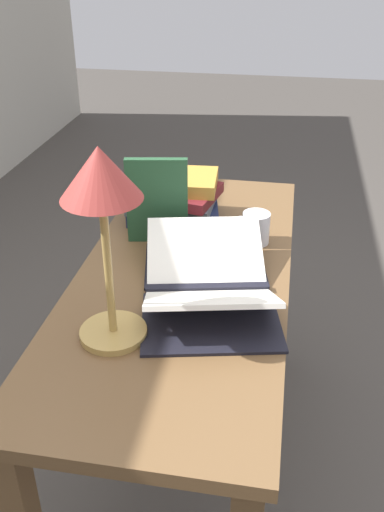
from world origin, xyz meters
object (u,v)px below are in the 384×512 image
(book_standing_upright, at_px, (157,201))
(book_stack_tall, at_px, (173,196))
(open_book, at_px, (207,281))
(reading_lamp, at_px, (102,195))
(coffee_mug, at_px, (255,228))

(book_standing_upright, bearing_deg, book_stack_tall, -13.99)
(open_book, relative_size, reading_lamp, 1.25)
(open_book, height_order, coffee_mug, open_book)
(open_book, xyz_separation_m, coffee_mug, (0.29, -0.10, 0.02))
(book_standing_upright, bearing_deg, coffee_mug, -92.34)
(book_stack_tall, bearing_deg, book_standing_upright, 175.83)
(open_book, distance_m, book_stack_tall, 0.45)
(open_book, distance_m, reading_lamp, 0.42)
(book_standing_upright, xyz_separation_m, coffee_mug, (0.04, -0.28, -0.08))
(book_stack_tall, relative_size, reading_lamp, 0.69)
(open_book, bearing_deg, book_standing_upright, 24.20)
(book_stack_tall, height_order, reading_lamp, reading_lamp)
(open_book, xyz_separation_m, book_standing_upright, (0.25, 0.19, 0.10))
(reading_lamp, bearing_deg, coffee_mug, -29.13)
(open_book, relative_size, coffee_mug, 5.25)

